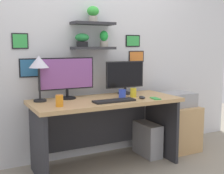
{
  "coord_description": "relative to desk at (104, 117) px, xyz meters",
  "views": [
    {
      "loc": [
        -1.38,
        -2.81,
        1.31
      ],
      "look_at": [
        0.1,
        0.05,
        0.87
      ],
      "focal_mm": 47.77,
      "sensor_mm": 36.0,
      "label": 1
    }
  ],
  "objects": [
    {
      "name": "monitor_left",
      "position": [
        -0.36,
        0.16,
        0.46
      ],
      "size": [
        0.61,
        0.18,
        0.44
      ],
      "color": "black",
      "rests_on": "desk"
    },
    {
      "name": "pen_cup",
      "position": [
        0.32,
        -0.08,
        0.26
      ],
      "size": [
        0.07,
        0.07,
        0.1
      ],
      "primitive_type": "cylinder",
      "color": "yellow",
      "rests_on": "desk"
    },
    {
      "name": "printer",
      "position": [
        1.05,
        0.04,
        0.11
      ],
      "size": [
        0.38,
        0.34,
        0.17
      ],
      "primitive_type": "cube",
      "color": "#9E9EA3",
      "rests_on": "drawer_cabinet"
    },
    {
      "name": "coffee_mug",
      "position": [
        0.2,
        -0.05,
        0.26
      ],
      "size": [
        0.08,
        0.08,
        0.09
      ],
      "primitive_type": "cylinder",
      "color": "blue",
      "rests_on": "desk"
    },
    {
      "name": "desk",
      "position": [
        0.0,
        0.0,
        0.0
      ],
      "size": [
        1.59,
        0.68,
        0.75
      ],
      "color": "tan",
      "rests_on": "ground"
    },
    {
      "name": "computer_tower_right",
      "position": [
        0.6,
        0.02,
        -0.34
      ],
      "size": [
        0.18,
        0.4,
        0.39
      ],
      "primitive_type": "cube",
      "color": "#99999E",
      "rests_on": "ground"
    },
    {
      "name": "back_wall_assembly",
      "position": [
        -0.0,
        0.38,
        0.81
      ],
      "size": [
        4.4,
        0.24,
        2.7
      ],
      "color": "silver",
      "rests_on": "ground"
    },
    {
      "name": "monitor_right",
      "position": [
        0.36,
        0.16,
        0.41
      ],
      "size": [
        0.49,
        0.18,
        0.39
      ],
      "color": "black",
      "rests_on": "desk"
    },
    {
      "name": "cell_phone",
      "position": [
        0.48,
        -0.29,
        0.22
      ],
      "size": [
        0.09,
        0.15,
        0.01
      ],
      "primitive_type": "cube",
      "rotation": [
        0.0,
        0.0,
        -0.17
      ],
      "color": "green",
      "rests_on": "desk"
    },
    {
      "name": "drawer_cabinet",
      "position": [
        1.05,
        0.04,
        -0.26
      ],
      "size": [
        0.44,
        0.5,
        0.56
      ],
      "primitive_type": "cube",
      "color": "tan",
      "rests_on": "ground"
    },
    {
      "name": "computer_mouse",
      "position": [
        0.35,
        -0.22,
        0.23
      ],
      "size": [
        0.06,
        0.09,
        0.03
      ],
      "primitive_type": "ellipsoid",
      "color": "#2D2D33",
      "rests_on": "desk"
    },
    {
      "name": "keyboard",
      "position": [
        0.01,
        -0.23,
        0.22
      ],
      "size": [
        0.44,
        0.14,
        0.02
      ],
      "primitive_type": "cube",
      "color": "black",
      "rests_on": "desk"
    },
    {
      "name": "ground_plane",
      "position": [
        0.0,
        -0.05,
        -0.54
      ],
      "size": [
        8.0,
        8.0,
        0.0
      ],
      "primitive_type": "plane",
      "color": "gray"
    },
    {
      "name": "desk_lamp",
      "position": [
        -0.66,
        0.12,
        0.58
      ],
      "size": [
        0.2,
        0.2,
        0.46
      ],
      "color": "black",
      "rests_on": "desk"
    },
    {
      "name": "water_cup",
      "position": [
        -0.56,
        -0.21,
        0.27
      ],
      "size": [
        0.07,
        0.07,
        0.11
      ],
      "primitive_type": "cylinder",
      "color": "orange",
      "rests_on": "desk"
    }
  ]
}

